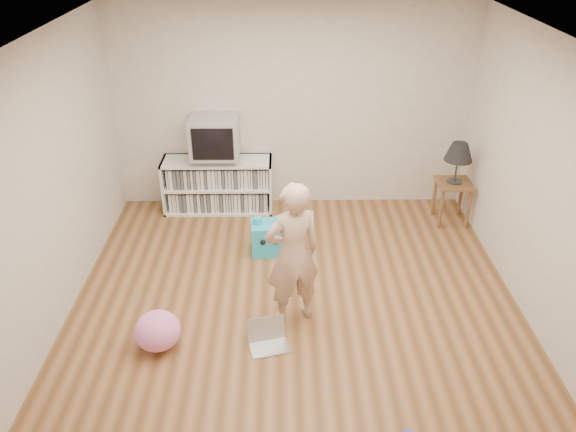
# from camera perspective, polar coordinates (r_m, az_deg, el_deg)

# --- Properties ---
(ground) EXTENTS (4.50, 4.50, 0.00)m
(ground) POSITION_cam_1_polar(r_m,az_deg,el_deg) (5.77, 0.76, -8.79)
(ground) COLOR brown
(ground) RESTS_ON ground
(walls) EXTENTS (4.52, 4.52, 2.60)m
(walls) POSITION_cam_1_polar(r_m,az_deg,el_deg) (5.08, 0.86, 2.85)
(walls) COLOR beige
(walls) RESTS_ON ground
(ceiling) EXTENTS (4.50, 4.50, 0.01)m
(ceiling) POSITION_cam_1_polar(r_m,az_deg,el_deg) (4.65, 0.98, 17.36)
(ceiling) COLOR white
(ceiling) RESTS_ON walls
(media_unit) EXTENTS (1.40, 0.45, 0.70)m
(media_unit) POSITION_cam_1_polar(r_m,az_deg,el_deg) (7.37, -7.10, 3.21)
(media_unit) COLOR white
(media_unit) RESTS_ON ground
(dvd_deck) EXTENTS (0.45, 0.35, 0.07)m
(dvd_deck) POSITION_cam_1_polar(r_m,az_deg,el_deg) (7.19, -7.30, 5.91)
(dvd_deck) COLOR gray
(dvd_deck) RESTS_ON media_unit
(crt_tv) EXTENTS (0.60, 0.53, 0.50)m
(crt_tv) POSITION_cam_1_polar(r_m,az_deg,el_deg) (7.08, -7.45, 8.01)
(crt_tv) COLOR #99999E
(crt_tv) RESTS_ON dvd_deck
(side_table) EXTENTS (0.42, 0.42, 0.55)m
(side_table) POSITION_cam_1_polar(r_m,az_deg,el_deg) (7.26, 16.38, 2.36)
(side_table) COLOR brown
(side_table) RESTS_ON ground
(table_lamp) EXTENTS (0.34, 0.34, 0.52)m
(table_lamp) POSITION_cam_1_polar(r_m,az_deg,el_deg) (7.05, 16.97, 6.16)
(table_lamp) COLOR #333333
(table_lamp) RESTS_ON side_table
(person) EXTENTS (0.62, 0.52, 1.46)m
(person) POSITION_cam_1_polar(r_m,az_deg,el_deg) (5.16, 0.48, -3.93)
(person) COLOR #D1AC8F
(person) RESTS_ON ground
(laptop) EXTENTS (0.41, 0.36, 0.24)m
(laptop) POSITION_cam_1_polar(r_m,az_deg,el_deg) (5.27, -2.08, -12.28)
(laptop) COLOR silver
(laptop) RESTS_ON ground
(plush_blue) EXTENTS (0.41, 0.36, 0.45)m
(plush_blue) POSITION_cam_1_polar(r_m,az_deg,el_deg) (6.46, -1.98, -2.17)
(plush_blue) COLOR #25B3E3
(plush_blue) RESTS_ON ground
(plush_pink) EXTENTS (0.48, 0.48, 0.36)m
(plush_pink) POSITION_cam_1_polar(r_m,az_deg,el_deg) (5.30, -13.12, -11.29)
(plush_pink) COLOR #FF80C7
(plush_pink) RESTS_ON ground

